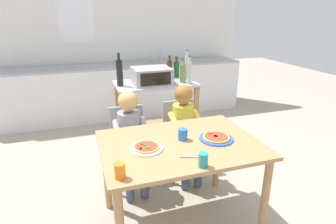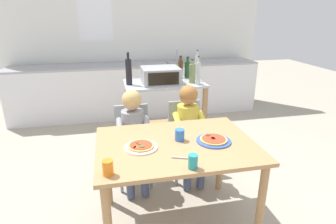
{
  "view_description": "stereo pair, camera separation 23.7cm",
  "coord_description": "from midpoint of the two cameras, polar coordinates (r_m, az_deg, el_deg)",
  "views": [
    {
      "loc": [
        -0.7,
        -1.82,
        1.72
      ],
      "look_at": [
        0.0,
        0.3,
        0.91
      ],
      "focal_mm": 29.66,
      "sensor_mm": 36.0,
      "label": 1
    },
    {
      "loc": [
        -0.47,
        -1.88,
        1.72
      ],
      "look_at": [
        0.0,
        0.3,
        0.91
      ],
      "focal_mm": 29.66,
      "sensor_mm": 36.0,
      "label": 2
    }
  ],
  "objects": [
    {
      "name": "bottle_dark_olive_oil",
      "position": [
        3.26,
        2.29,
        8.09
      ],
      "size": [
        0.05,
        0.05,
        0.33
      ],
      "color": "#ADB7B2",
      "rests_on": "kitchen_island_cart"
    },
    {
      "name": "child_in_grey_shirt",
      "position": [
        2.7,
        -10.23,
        -3.73
      ],
      "size": [
        0.32,
        0.42,
        1.0
      ],
      "color": "#424C6B",
      "rests_on": "ground"
    },
    {
      "name": "pizza_plate_blue_rimmed",
      "position": [
        2.23,
        6.87,
        -5.38
      ],
      "size": [
        0.27,
        0.27,
        0.03
      ],
      "color": "#3356B7",
      "rests_on": "dining_table"
    },
    {
      "name": "dining_chair_right",
      "position": [
        3.01,
        0.37,
        -4.36
      ],
      "size": [
        0.36,
        0.36,
        0.81
      ],
      "color": "gray",
      "rests_on": "ground"
    },
    {
      "name": "dining_table",
      "position": [
        2.21,
        -0.63,
        -8.89
      ],
      "size": [
        1.22,
        0.89,
        0.76
      ],
      "color": "#AD7F51",
      "rests_on": "ground"
    },
    {
      "name": "serving_spoon",
      "position": [
        1.95,
        0.96,
        -9.3
      ],
      "size": [
        0.14,
        0.06,
        0.01
      ],
      "primitive_type": "cylinder",
      "rotation": [
        0.0,
        1.57,
        2.78
      ],
      "color": "#B7BABF",
      "rests_on": "dining_table"
    },
    {
      "name": "child_in_yellow_shirt",
      "position": [
        2.83,
        1.16,
        -2.1
      ],
      "size": [
        0.32,
        0.42,
        1.01
      ],
      "color": "#424C6B",
      "rests_on": "ground"
    },
    {
      "name": "kitchen_counter",
      "position": [
        4.86,
        -10.74,
        4.38
      ],
      "size": [
        4.16,
        0.6,
        1.09
      ],
      "color": "silver",
      "rests_on": "ground"
    },
    {
      "name": "bottle_tall_green_wine",
      "position": [
        3.47,
        1.88,
        9.13
      ],
      "size": [
        0.05,
        0.05,
        0.38
      ],
      "color": "#ADB7B2",
      "rests_on": "kitchen_island_cart"
    },
    {
      "name": "bottle_brown_beer",
      "position": [
        3.35,
        1.01,
        8.04
      ],
      "size": [
        0.07,
        0.07,
        0.28
      ],
      "color": "olive",
      "rests_on": "kitchen_island_cart"
    },
    {
      "name": "bottle_clear_vinegar",
      "position": [
        3.61,
        -1.58,
        8.97
      ],
      "size": [
        0.06,
        0.06,
        0.28
      ],
      "color": "#4C2D14",
      "rests_on": "kitchen_island_cart"
    },
    {
      "name": "dining_chair_left",
      "position": [
        2.88,
        -10.39,
        -5.87
      ],
      "size": [
        0.36,
        0.36,
        0.81
      ],
      "color": "gray",
      "rests_on": "ground"
    },
    {
      "name": "back_wall_tiled",
      "position": [
        5.11,
        -12.12,
        15.4
      ],
      "size": [
        4.63,
        0.13,
        2.7
      ],
      "color": "white",
      "rests_on": "ground"
    },
    {
      "name": "bottle_squat_spirits",
      "position": [
        3.24,
        -12.02,
        7.94
      ],
      "size": [
        0.07,
        0.07,
        0.37
      ],
      "color": "black",
      "rests_on": "kitchen_island_cart"
    },
    {
      "name": "bottle_slim_sauce",
      "position": [
        3.64,
        -0.14,
        8.89
      ],
      "size": [
        0.07,
        0.07,
        0.27
      ],
      "color": "#1E4723",
      "rests_on": "kitchen_island_cart"
    },
    {
      "name": "toaster_oven",
      "position": [
        3.31,
        -5.46,
        7.43
      ],
      "size": [
        0.44,
        0.38,
        0.19
      ],
      "color": "#999BA0",
      "rests_on": "kitchen_island_cart"
    },
    {
      "name": "drinking_cup_orange",
      "position": [
        1.76,
        -13.77,
        -11.76
      ],
      "size": [
        0.07,
        0.07,
        0.1
      ],
      "primitive_type": "cylinder",
      "color": "orange",
      "rests_on": "dining_table"
    },
    {
      "name": "ground_plane",
      "position": [
        3.6,
        -6.78,
        -8.72
      ],
      "size": [
        12.62,
        12.62,
        0.0
      ],
      "primitive_type": "plane",
      "color": "#A89E8C"
    },
    {
      "name": "drinking_cup_blue",
      "position": [
        2.19,
        -0.04,
        -4.66
      ],
      "size": [
        0.08,
        0.08,
        0.09
      ],
      "primitive_type": "cylinder",
      "color": "blue",
      "rests_on": "dining_table"
    },
    {
      "name": "drinking_cup_teal",
      "position": [
        1.83,
        3.54,
        -9.89
      ],
      "size": [
        0.06,
        0.06,
        0.1
      ],
      "primitive_type": "cylinder",
      "color": "teal",
      "rests_on": "dining_table"
    },
    {
      "name": "pizza_plate_white",
      "position": [
        2.08,
        -7.79,
        -7.36
      ],
      "size": [
        0.25,
        0.25,
        0.03
      ],
      "color": "white",
      "rests_on": "dining_table"
    },
    {
      "name": "kitchen_island_cart",
      "position": [
        3.45,
        -4.52,
        1.04
      ],
      "size": [
        0.96,
        0.56,
        0.91
      ],
      "color": "#B7BABF",
      "rests_on": "ground"
    }
  ]
}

